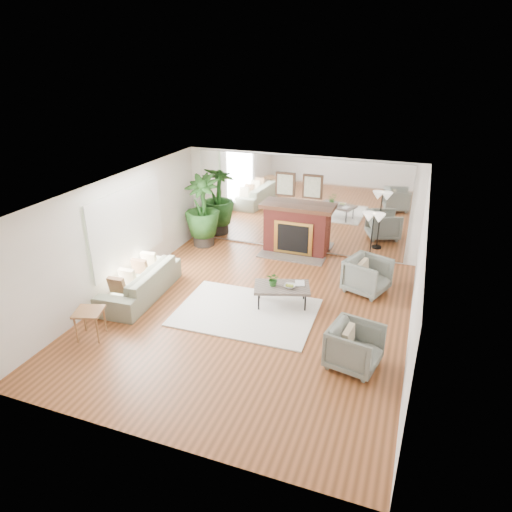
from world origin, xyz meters
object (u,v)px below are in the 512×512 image
at_px(coffee_table, 282,288).
at_px(armchair_front, 355,347).
at_px(fireplace, 295,229).
at_px(sofa, 140,282).
at_px(floor_lamp, 373,223).
at_px(side_table, 89,315).
at_px(potted_ficus, 202,208).
at_px(armchair_back, 367,275).

bearing_deg(coffee_table, armchair_front, -41.39).
relative_size(fireplace, sofa, 0.93).
xyz_separation_m(sofa, armchair_front, (4.64, -0.86, 0.05)).
relative_size(fireplace, armchair_front, 2.52).
bearing_deg(fireplace, floor_lamp, -19.90).
distance_m(side_table, floor_lamp, 6.19).
distance_m(fireplace, side_table, 5.55).
bearing_deg(sofa, fireplace, 140.14).
height_order(side_table, potted_ficus, potted_ficus).
bearing_deg(armchair_front, coffee_table, 59.99).
bearing_deg(potted_ficus, armchair_front, -40.07).
bearing_deg(fireplace, armchair_front, -62.57).
bearing_deg(floor_lamp, armchair_front, -86.38).
relative_size(fireplace, side_table, 3.39).
xyz_separation_m(side_table, floor_lamp, (4.39, 4.28, 0.85)).
bearing_deg(floor_lamp, side_table, -135.68).
bearing_deg(side_table, sofa, 91.03).
distance_m(coffee_table, potted_ficus, 3.85).
xyz_separation_m(fireplace, potted_ficus, (-2.46, -0.30, 0.37)).
bearing_deg(sofa, armchair_front, 75.78).
distance_m(fireplace, armchair_back, 2.54).
distance_m(coffee_table, sofa, 3.01).
bearing_deg(coffee_table, floor_lamp, 53.55).
xyz_separation_m(fireplace, floor_lamp, (1.96, -0.71, 0.65)).
distance_m(armchair_back, floor_lamp, 1.22).
xyz_separation_m(armchair_back, armchair_front, (0.15, -2.71, -0.02)).
height_order(sofa, armchair_back, armchair_back).
bearing_deg(potted_ficus, sofa, -89.84).
distance_m(armchair_front, side_table, 4.67).
distance_m(armchair_back, side_table, 5.66).
distance_m(coffee_table, armchair_back, 1.96).
distance_m(coffee_table, armchair_front, 2.27).
height_order(potted_ficus, floor_lamp, potted_ficus).
height_order(armchair_front, side_table, armchair_front).
bearing_deg(armchair_front, armchair_back, 14.66).
bearing_deg(floor_lamp, sofa, -149.14).
distance_m(sofa, floor_lamp, 5.24).
relative_size(sofa, side_table, 3.67).
distance_m(sofa, potted_ficus, 3.13).
bearing_deg(coffee_table, armchair_back, 38.04).
height_order(sofa, side_table, sofa).
xyz_separation_m(armchair_back, side_table, (-4.45, -3.49, 0.07)).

